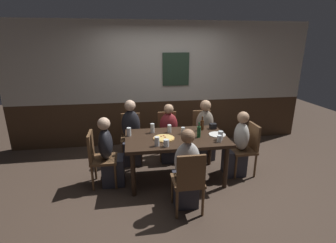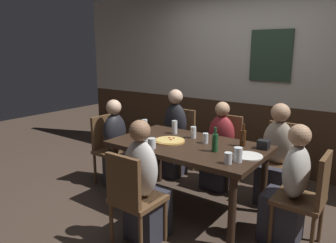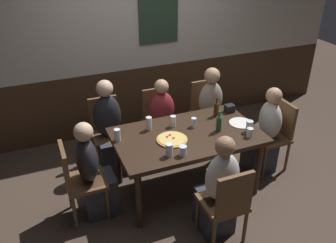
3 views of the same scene
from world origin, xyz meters
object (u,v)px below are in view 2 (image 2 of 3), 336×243
(person_left_far, at_px, (173,139))
(plate_white_large, at_px, (248,156))
(person_right_far, at_px, (275,161))
(beer_bottle_green, at_px, (215,142))
(chair_right_far, at_px, (280,156))
(person_mid_far, at_px, (219,152))
(chair_left_far, at_px, (180,137))
(tumbler_water, at_px, (238,155))
(beer_bottle_brown, at_px, (243,138))
(condiment_caddy, at_px, (263,145))
(beer_glass_tall, at_px, (205,139))
(chair_mid_far, at_px, (225,146))
(person_mid_near, at_px, (145,191))
(dining_table, at_px, (188,151))
(person_head_west, at_px, (118,150))
(person_head_east, at_px, (288,194))
(chair_mid_near, at_px, (132,195))
(chair_head_east, at_px, (308,195))
(pint_glass_amber, at_px, (152,144))
(tumbler_short, at_px, (228,159))
(pint_glass_stout, at_px, (145,125))
(highball_clear, at_px, (174,128))
(pizza, at_px, (170,141))
(beer_glass_half, at_px, (193,133))
(pint_glass_pale, at_px, (145,140))

(person_left_far, xyz_separation_m, plate_white_large, (1.38, -0.75, 0.24))
(person_left_far, distance_m, person_right_far, 1.41)
(beer_bottle_green, distance_m, plate_white_large, 0.34)
(chair_right_far, distance_m, plate_white_large, 0.94)
(person_mid_far, bearing_deg, person_left_far, 179.66)
(chair_right_far, height_order, person_left_far, person_left_far)
(chair_left_far, relative_size, tumbler_water, 6.60)
(beer_bottle_brown, height_order, condiment_caddy, beer_bottle_brown)
(person_left_far, height_order, condiment_caddy, person_left_far)
(person_right_far, xyz_separation_m, beer_glass_tall, (-0.57, -0.60, 0.30))
(tumbler_water, distance_m, plate_white_large, 0.20)
(tumbler_water, bearing_deg, chair_mid_far, 120.70)
(chair_right_far, xyz_separation_m, person_mid_near, (-0.71, -1.61, -0.02))
(dining_table, xyz_separation_m, person_head_west, (-1.05, 0.00, -0.19))
(chair_mid_far, distance_m, person_right_far, 0.72)
(person_right_far, bearing_deg, person_head_east, -64.36)
(chair_left_far, relative_size, chair_mid_near, 1.00)
(chair_head_east, bearing_deg, tumbler_water, -159.54)
(plate_white_large, xyz_separation_m, condiment_caddy, (0.03, 0.31, 0.04))
(person_left_far, bearing_deg, beer_bottle_brown, -21.33)
(beer_bottle_green, xyz_separation_m, beer_bottle_brown, (0.15, 0.33, -0.00))
(person_head_east, relative_size, pint_glass_amber, 10.58)
(tumbler_water, bearing_deg, plate_white_large, 84.47)
(tumbler_short, bearing_deg, person_right_far, 84.19)
(chair_mid_far, xyz_separation_m, person_mid_far, (-0.00, -0.16, -0.04))
(person_mid_near, relative_size, tumbler_water, 8.52)
(person_mid_near, bearing_deg, pint_glass_stout, 129.91)
(person_right_far, bearing_deg, tumbler_short, -95.81)
(highball_clear, relative_size, pint_glass_stout, 1.15)
(person_right_far, distance_m, highball_clear, 1.21)
(person_mid_near, relative_size, tumbler_short, 11.25)
(chair_mid_near, height_order, highball_clear, highball_clear)
(dining_table, xyz_separation_m, chair_right_far, (0.71, 0.89, -0.16))
(chair_mid_far, height_order, person_mid_far, person_mid_far)
(pint_glass_stout, bearing_deg, person_mid_near, -50.09)
(pint_glass_stout, bearing_deg, tumbler_water, -14.88)
(beer_bottle_brown, bearing_deg, chair_left_far, 152.34)
(pizza, xyz_separation_m, highball_clear, (-0.15, 0.31, 0.06))
(person_head_east, relative_size, pizza, 3.34)
(chair_mid_near, relative_size, pizza, 2.66)
(chair_mid_far, relative_size, person_head_east, 0.80)
(tumbler_water, distance_m, beer_glass_half, 0.85)
(beer_bottle_green, bearing_deg, chair_mid_far, 109.97)
(chair_left_far, bearing_deg, dining_table, -51.53)
(chair_left_far, height_order, beer_glass_tall, chair_left_far)
(chair_mid_far, relative_size, person_right_far, 0.77)
(dining_table, height_order, tumbler_short, tumbler_short)
(chair_mid_near, xyz_separation_m, plate_white_large, (0.67, 0.87, 0.25))
(chair_mid_far, bearing_deg, tumbler_water, -59.30)
(pint_glass_pale, relative_size, beer_bottle_brown, 0.58)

